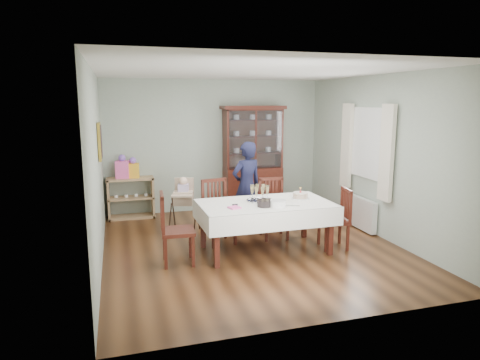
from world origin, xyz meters
name	(u,v)px	position (x,y,z in m)	size (l,w,h in m)	color
floor	(251,246)	(0.00, 0.00, 0.00)	(5.00, 5.00, 0.00)	#593319
room_shell	(242,136)	(0.00, 0.53, 1.70)	(5.00, 5.00, 5.00)	#9EAA99
dining_table	(265,227)	(0.14, -0.26, 0.38)	(2.02, 1.18, 0.76)	#491B12
china_cabinet	(253,157)	(0.75, 2.26, 1.12)	(1.30, 0.48, 2.18)	#491B12
sideboard	(131,198)	(-1.75, 2.28, 0.40)	(0.90, 0.38, 0.80)	tan
picture_frame	(100,141)	(-2.22, 0.80, 1.65)	(0.04, 0.48, 0.58)	gold
window	(369,143)	(2.22, 0.30, 1.55)	(0.04, 1.02, 1.22)	white
curtain_left	(387,153)	(2.16, -0.32, 1.45)	(0.07, 0.30, 1.55)	silver
curtain_right	(347,146)	(2.16, 0.92, 1.45)	(0.07, 0.30, 1.55)	silver
radiator	(362,213)	(2.16, 0.30, 0.30)	(0.10, 0.80, 0.55)	white
chair_far_left	(219,225)	(-0.45, 0.31, 0.30)	(0.54, 0.54, 1.02)	#491B12
chair_far_right	(274,220)	(0.51, 0.34, 0.29)	(0.48, 0.48, 0.99)	#491B12
chair_end_left	(177,243)	(-1.23, -0.40, 0.30)	(0.48, 0.48, 1.02)	#491B12
chair_end_right	(334,230)	(1.23, -0.41, 0.28)	(0.48, 0.48, 0.94)	#491B12
woman	(247,186)	(0.20, 0.89, 0.79)	(0.58, 0.38, 1.58)	black
high_chair	(184,212)	(-0.91, 0.97, 0.39)	(0.55, 0.55, 0.99)	black
champagne_tray	(260,196)	(0.08, -0.15, 0.84)	(0.41, 0.41, 0.25)	silver
birthday_cake	(300,196)	(0.75, -0.16, 0.81)	(0.27, 0.27, 0.18)	white
plate_stack_dark	(264,203)	(0.04, -0.48, 0.81)	(0.20, 0.20, 0.10)	black
plate_stack_white	(278,204)	(0.22, -0.56, 0.81)	(0.23, 0.23, 0.10)	white
napkin_stack	(234,208)	(-0.40, -0.46, 0.77)	(0.15, 0.15, 0.02)	#FF5DAF
cutlery	(233,205)	(-0.38, -0.31, 0.77)	(0.10, 0.15, 0.01)	silver
cake_knife	(291,206)	(0.43, -0.55, 0.77)	(0.27, 0.02, 0.01)	silver
gift_bag_pink	(122,168)	(-1.88, 2.26, 1.00)	(0.27, 0.20, 0.46)	#FF5DAF
gift_bag_orange	(133,169)	(-1.68, 2.26, 0.98)	(0.24, 0.18, 0.40)	yellow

